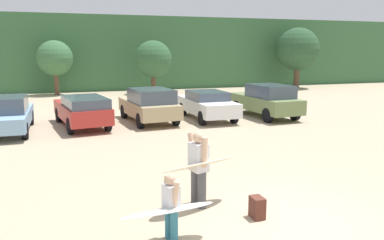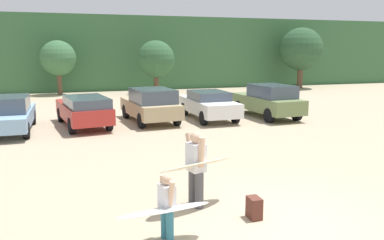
% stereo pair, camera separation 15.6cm
% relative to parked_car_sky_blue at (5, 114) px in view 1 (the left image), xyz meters
% --- Properties ---
extents(ground_plane, '(120.00, 120.00, 0.00)m').
position_rel_parked_car_sky_blue_xyz_m(ground_plane, '(6.72, -11.13, -0.79)').
color(ground_plane, tan).
extents(hillside_ridge, '(108.00, 12.00, 6.32)m').
position_rel_parked_car_sky_blue_xyz_m(hillside_ridge, '(6.72, 21.74, 2.37)').
color(hillside_ridge, '#38663D').
rests_on(hillside_ridge, ground_plane).
extents(tree_right, '(2.69, 2.69, 4.17)m').
position_rel_parked_car_sky_blue_xyz_m(tree_right, '(1.76, 14.11, 2.01)').
color(tree_right, brown).
rests_on(tree_right, ground_plane).
extents(tree_center_left, '(2.91, 2.91, 4.18)m').
position_rel_parked_car_sky_blue_xyz_m(tree_center_left, '(9.06, 12.59, 1.92)').
color(tree_center_left, brown).
rests_on(tree_center_left, ground_plane).
extents(tree_far_right, '(3.80, 3.80, 5.41)m').
position_rel_parked_car_sky_blue_xyz_m(tree_far_right, '(22.47, 13.17, 2.70)').
color(tree_far_right, brown).
rests_on(tree_far_right, ground_plane).
extents(parked_car_sky_blue, '(1.95, 4.80, 1.55)m').
position_rel_parked_car_sky_blue_xyz_m(parked_car_sky_blue, '(0.00, 0.00, 0.00)').
color(parked_car_sky_blue, '#84ADD1').
rests_on(parked_car_sky_blue, ground_plane).
extents(parked_car_red, '(2.47, 4.89, 1.43)m').
position_rel_parked_car_sky_blue_xyz_m(parked_car_red, '(3.11, 0.34, 0.00)').
color(parked_car_red, '#B72D28').
rests_on(parked_car_red, ground_plane).
extents(parked_car_tan, '(2.32, 4.53, 1.64)m').
position_rel_parked_car_sky_blue_xyz_m(parked_car_tan, '(6.22, 0.59, 0.07)').
color(parked_car_tan, tan).
rests_on(parked_car_tan, ground_plane).
extents(parked_car_white, '(1.88, 4.50, 1.41)m').
position_rel_parked_car_sky_blue_xyz_m(parked_car_white, '(9.16, 0.54, -0.03)').
color(parked_car_white, white).
rests_on(parked_car_white, ground_plane).
extents(parked_car_olive_green, '(2.05, 4.63, 1.70)m').
position_rel_parked_car_sky_blue_xyz_m(parked_car_olive_green, '(12.27, 0.15, 0.09)').
color(parked_car_olive_green, '#6B7F4C').
rests_on(parked_car_olive_green, ground_plane).
extents(person_adult, '(0.40, 0.75, 1.69)m').
position_rel_parked_car_sky_blue_xyz_m(person_adult, '(5.17, -9.76, 0.17)').
color(person_adult, '#4C4C51').
rests_on(person_adult, ground_plane).
extents(person_child, '(0.29, 0.52, 1.26)m').
position_rel_parked_car_sky_blue_xyz_m(person_child, '(4.18, -11.14, -0.08)').
color(person_child, teal).
rests_on(person_child, ground_plane).
extents(surfboard_cream, '(2.01, 1.12, 0.29)m').
position_rel_parked_car_sky_blue_xyz_m(surfboard_cream, '(5.17, -9.87, 0.19)').
color(surfboard_cream, beige).
extents(surfboard_white, '(1.80, 0.71, 0.18)m').
position_rel_parked_car_sky_blue_xyz_m(surfboard_white, '(4.10, -11.25, -0.15)').
color(surfboard_white, white).
extents(backpack_dropped, '(0.24, 0.34, 0.45)m').
position_rel_parked_car_sky_blue_xyz_m(backpack_dropped, '(6.12, -10.75, -0.57)').
color(backpack_dropped, '#592D23').
rests_on(backpack_dropped, ground_plane).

